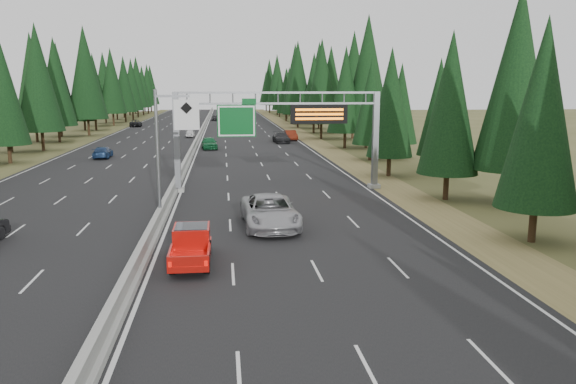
# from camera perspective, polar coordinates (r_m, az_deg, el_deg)

# --- Properties ---
(road) EXTENTS (32.00, 260.00, 0.08)m
(road) POSITION_cam_1_polar(r_m,az_deg,el_deg) (89.77, -9.12, 5.20)
(road) COLOR black
(road) RESTS_ON ground
(shoulder_right) EXTENTS (3.60, 260.00, 0.06)m
(shoulder_right) POSITION_cam_1_polar(r_m,az_deg,el_deg) (90.75, 2.23, 5.37)
(shoulder_right) COLOR olive
(shoulder_right) RESTS_ON ground
(shoulder_left) EXTENTS (3.60, 260.00, 0.06)m
(shoulder_left) POSITION_cam_1_polar(r_m,az_deg,el_deg) (92.28, -20.27, 4.82)
(shoulder_left) COLOR #474922
(shoulder_left) RESTS_ON ground
(median_barrier) EXTENTS (0.70, 260.00, 0.85)m
(median_barrier) POSITION_cam_1_polar(r_m,az_deg,el_deg) (89.74, -9.13, 5.43)
(median_barrier) COLOR gray
(median_barrier) RESTS_ON road
(sign_gantry) EXTENTS (16.75, 0.98, 7.80)m
(sign_gantry) POSITION_cam_1_polar(r_m,az_deg,el_deg) (44.57, -0.18, 6.81)
(sign_gantry) COLOR slate
(sign_gantry) RESTS_ON road
(hov_sign_pole) EXTENTS (2.80, 0.50, 8.00)m
(hov_sign_pole) POSITION_cam_1_polar(r_m,az_deg,el_deg) (34.62, -12.18, 4.60)
(hov_sign_pole) COLOR slate
(hov_sign_pole) RESTS_ON road
(tree_row_right) EXTENTS (11.87, 243.07, 18.41)m
(tree_row_right) POSITION_cam_1_polar(r_m,az_deg,el_deg) (85.05, 5.71, 11.02)
(tree_row_right) COLOR black
(tree_row_right) RESTS_ON ground
(tree_row_left) EXTENTS (11.65, 243.61, 19.00)m
(tree_row_left) POSITION_cam_1_polar(r_m,az_deg,el_deg) (80.59, -25.38, 10.37)
(tree_row_left) COLOR black
(tree_row_left) RESTS_ON ground
(silver_minivan) EXTENTS (3.34, 6.80, 1.86)m
(silver_minivan) POSITION_cam_1_polar(r_m,az_deg,el_deg) (32.98, -1.85, -1.99)
(silver_minivan) COLOR #9F9FA4
(silver_minivan) RESTS_ON road
(red_pickup) EXTENTS (1.77, 4.96, 1.62)m
(red_pickup) POSITION_cam_1_polar(r_m,az_deg,el_deg) (26.95, -9.78, -5.08)
(red_pickup) COLOR black
(red_pickup) RESTS_ON road
(car_ahead_green) EXTENTS (2.42, 5.00, 1.64)m
(car_ahead_green) POSITION_cam_1_polar(r_m,az_deg,el_deg) (76.38, -8.00, 4.96)
(car_ahead_green) COLOR #166132
(car_ahead_green) RESTS_ON road
(car_ahead_dkred) EXTENTS (1.85, 4.75, 1.54)m
(car_ahead_dkred) POSITION_cam_1_polar(r_m,az_deg,el_deg) (88.69, 0.27, 5.79)
(car_ahead_dkred) COLOR #631D0E
(car_ahead_dkred) RESTS_ON road
(car_ahead_dkgrey) EXTENTS (2.43, 5.41, 1.54)m
(car_ahead_dkgrey) POSITION_cam_1_polar(r_m,az_deg,el_deg) (84.63, -0.70, 5.56)
(car_ahead_dkgrey) COLOR black
(car_ahead_dkgrey) RESTS_ON road
(car_ahead_white) EXTENTS (2.31, 4.91, 1.36)m
(car_ahead_white) POSITION_cam_1_polar(r_m,az_deg,el_deg) (112.68, -5.43, 6.70)
(car_ahead_white) COLOR white
(car_ahead_white) RESTS_ON road
(car_ahead_far) EXTENTS (1.65, 4.10, 1.40)m
(car_ahead_far) POSITION_cam_1_polar(r_m,az_deg,el_deg) (143.77, -7.44, 7.48)
(car_ahead_far) COLOR #232225
(car_ahead_far) RESTS_ON road
(car_onc_blue) EXTENTS (2.04, 4.65, 1.33)m
(car_onc_blue) POSITION_cam_1_polar(r_m,az_deg,el_deg) (69.35, -18.32, 3.85)
(car_onc_blue) COLOR navy
(car_onc_blue) RESTS_ON road
(car_onc_white) EXTENTS (1.54, 3.74, 1.27)m
(car_onc_white) POSITION_cam_1_polar(r_m,az_deg,el_deg) (95.35, -9.90, 5.88)
(car_onc_white) COLOR silver
(car_onc_white) RESTS_ON road
(car_onc_far) EXTENTS (2.66, 5.21, 1.41)m
(car_onc_far) POSITION_cam_1_polar(r_m,az_deg,el_deg) (124.66, -15.20, 6.76)
(car_onc_far) COLOR black
(car_onc_far) RESTS_ON road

